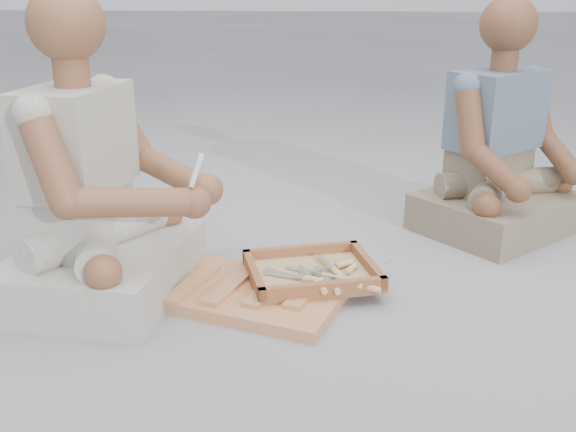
# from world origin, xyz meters

# --- Properties ---
(ground) EXTENTS (60.00, 60.00, 0.00)m
(ground) POSITION_xyz_m (0.00, 0.00, 0.00)
(ground) COLOR #9A999F
(ground) RESTS_ON ground
(carved_panel) EXTENTS (0.70, 0.57, 0.04)m
(carved_panel) POSITION_xyz_m (-0.21, 0.14, 0.02)
(carved_panel) COLOR #9E6D3D
(carved_panel) RESTS_ON ground
(tool_tray) EXTENTS (0.52, 0.46, 0.06)m
(tool_tray) POSITION_xyz_m (-0.01, 0.24, 0.06)
(tool_tray) COLOR brown
(tool_tray) RESTS_ON carved_panel
(chisel_0) EXTENTS (0.22, 0.08, 0.02)m
(chisel_0) POSITION_xyz_m (0.11, 0.13, 0.08)
(chisel_0) COLOR silver
(chisel_0) RESTS_ON tool_tray
(chisel_1) EXTENTS (0.11, 0.21, 0.02)m
(chisel_1) POSITION_xyz_m (0.02, 0.11, 0.08)
(chisel_1) COLOR silver
(chisel_1) RESTS_ON tool_tray
(chisel_2) EXTENTS (0.21, 0.11, 0.02)m
(chisel_2) POSITION_xyz_m (0.09, 0.17, 0.07)
(chisel_2) COLOR silver
(chisel_2) RESTS_ON tool_tray
(chisel_3) EXTENTS (0.21, 0.11, 0.02)m
(chisel_3) POSITION_xyz_m (0.17, 0.13, 0.07)
(chisel_3) COLOR silver
(chisel_3) RESTS_ON tool_tray
(chisel_4) EXTENTS (0.21, 0.11, 0.02)m
(chisel_4) POSITION_xyz_m (0.04, 0.20, 0.07)
(chisel_4) COLOR silver
(chisel_4) RESTS_ON tool_tray
(chisel_5) EXTENTS (0.11, 0.21, 0.02)m
(chisel_5) POSITION_xyz_m (0.07, 0.23, 0.08)
(chisel_5) COLOR silver
(chisel_5) RESTS_ON tool_tray
(chisel_6) EXTENTS (0.22, 0.08, 0.02)m
(chisel_6) POSITION_xyz_m (-0.02, 0.16, 0.07)
(chisel_6) COLOR silver
(chisel_6) RESTS_ON tool_tray
(chisel_7) EXTENTS (0.11, 0.21, 0.02)m
(chisel_7) POSITION_xyz_m (0.12, 0.24, 0.07)
(chisel_7) COLOR silver
(chisel_7) RESTS_ON tool_tray
(chisel_8) EXTENTS (0.10, 0.21, 0.02)m
(chisel_8) POSITION_xyz_m (0.06, 0.13, 0.07)
(chisel_8) COLOR silver
(chisel_8) RESTS_ON tool_tray
(chisel_9) EXTENTS (0.20, 0.13, 0.02)m
(chisel_9) POSITION_xyz_m (-0.03, 0.17, 0.06)
(chisel_9) COLOR silver
(chisel_9) RESTS_ON tool_tray
(chisel_10) EXTENTS (0.19, 0.14, 0.02)m
(chisel_10) POSITION_xyz_m (0.08, 0.28, 0.08)
(chisel_10) COLOR silver
(chisel_10) RESTS_ON tool_tray
(wood_chip_0) EXTENTS (0.02, 0.02, 0.00)m
(wood_chip_0) POSITION_xyz_m (0.10, 0.18, 0.00)
(wood_chip_0) COLOR tan
(wood_chip_0) RESTS_ON ground
(wood_chip_1) EXTENTS (0.02, 0.02, 0.00)m
(wood_chip_1) POSITION_xyz_m (0.08, 0.10, 0.00)
(wood_chip_1) COLOR tan
(wood_chip_1) RESTS_ON ground
(wood_chip_2) EXTENTS (0.02, 0.02, 0.00)m
(wood_chip_2) POSITION_xyz_m (0.05, 0.38, 0.00)
(wood_chip_2) COLOR tan
(wood_chip_2) RESTS_ON ground
(wood_chip_3) EXTENTS (0.02, 0.02, 0.00)m
(wood_chip_3) POSITION_xyz_m (0.28, 0.53, 0.00)
(wood_chip_3) COLOR tan
(wood_chip_3) RESTS_ON ground
(wood_chip_4) EXTENTS (0.02, 0.02, 0.00)m
(wood_chip_4) POSITION_xyz_m (-0.07, 0.04, 0.00)
(wood_chip_4) COLOR tan
(wood_chip_4) RESTS_ON ground
(wood_chip_5) EXTENTS (0.02, 0.02, 0.00)m
(wood_chip_5) POSITION_xyz_m (0.27, 0.49, 0.00)
(wood_chip_5) COLOR tan
(wood_chip_5) RESTS_ON ground
(wood_chip_6) EXTENTS (0.02, 0.02, 0.00)m
(wood_chip_6) POSITION_xyz_m (-0.15, 0.10, 0.00)
(wood_chip_6) COLOR tan
(wood_chip_6) RESTS_ON ground
(wood_chip_7) EXTENTS (0.02, 0.02, 0.00)m
(wood_chip_7) POSITION_xyz_m (0.07, 0.30, 0.00)
(wood_chip_7) COLOR tan
(wood_chip_7) RESTS_ON ground
(craftsman) EXTENTS (0.70, 0.70, 1.02)m
(craftsman) POSITION_xyz_m (-0.73, 0.16, 0.35)
(craftsman) COLOR beige
(craftsman) RESTS_ON ground
(companion) EXTENTS (0.80, 0.79, 0.98)m
(companion) POSITION_xyz_m (0.75, 0.92, 0.33)
(companion) COLOR gray
(companion) RESTS_ON ground
(mobile_phone) EXTENTS (0.06, 0.05, 0.10)m
(mobile_phone) POSITION_xyz_m (-0.36, 0.06, 0.47)
(mobile_phone) COLOR white
(mobile_phone) RESTS_ON craftsman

